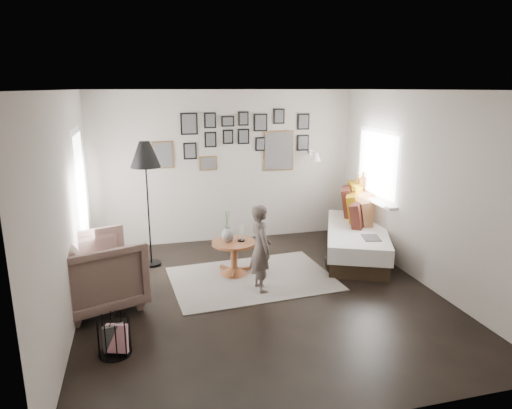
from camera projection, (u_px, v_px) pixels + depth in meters
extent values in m
plane|color=black|center=(262.00, 296.00, 5.93)|extent=(4.80, 4.80, 0.00)
plane|color=#AAA095|center=(225.00, 167.00, 7.86)|extent=(4.50, 0.00, 4.50)
plane|color=#AAA095|center=(349.00, 273.00, 3.36)|extent=(4.50, 0.00, 4.50)
plane|color=#AAA095|center=(67.00, 211.00, 5.06)|extent=(0.00, 4.80, 4.80)
plane|color=#AAA095|center=(423.00, 189.00, 6.16)|extent=(0.00, 4.80, 4.80)
plane|color=white|center=(263.00, 90.00, 5.28)|extent=(4.80, 4.80, 0.00)
plane|color=white|center=(82.00, 206.00, 6.25)|extent=(0.00, 2.14, 2.14)
plane|color=white|center=(82.00, 206.00, 6.25)|extent=(0.00, 1.88, 1.88)
plane|color=white|center=(82.00, 206.00, 6.25)|extent=(0.00, 1.93, 1.93)
plane|color=white|center=(378.00, 164.00, 7.24)|extent=(0.00, 1.30, 1.30)
plane|color=white|center=(378.00, 164.00, 7.24)|extent=(0.00, 1.14, 1.14)
cube|color=white|center=(372.00, 199.00, 7.37)|extent=(0.15, 1.32, 0.04)
cylinder|color=#8C4C14|center=(363.00, 185.00, 7.65)|extent=(0.10, 0.10, 0.28)
cylinder|color=#8C4C14|center=(358.00, 185.00, 7.82)|extent=(0.08, 0.08, 0.22)
cube|color=brown|center=(163.00, 155.00, 7.52)|extent=(0.35, 0.03, 0.45)
cube|color=black|center=(163.00, 155.00, 7.51)|extent=(0.30, 0.01, 0.40)
cube|color=black|center=(189.00, 124.00, 7.51)|extent=(0.28, 0.03, 0.36)
cube|color=black|center=(189.00, 124.00, 7.49)|extent=(0.23, 0.01, 0.31)
cube|color=black|center=(190.00, 151.00, 7.62)|extent=(0.22, 0.03, 0.28)
cube|color=black|center=(190.00, 151.00, 7.60)|extent=(0.17, 0.01, 0.23)
cube|color=black|center=(210.00, 120.00, 7.58)|extent=(0.20, 0.03, 0.26)
cube|color=black|center=(210.00, 120.00, 7.57)|extent=(0.15, 0.01, 0.21)
cube|color=black|center=(211.00, 140.00, 7.66)|extent=(0.20, 0.03, 0.26)
cube|color=black|center=(211.00, 140.00, 7.64)|extent=(0.15, 0.01, 0.21)
cube|color=black|center=(228.00, 121.00, 7.66)|extent=(0.22, 0.03, 0.18)
cube|color=black|center=(228.00, 121.00, 7.64)|extent=(0.17, 0.01, 0.13)
cube|color=black|center=(228.00, 137.00, 7.72)|extent=(0.18, 0.03, 0.24)
cube|color=black|center=(228.00, 137.00, 7.71)|extent=(0.13, 0.01, 0.19)
cube|color=black|center=(243.00, 119.00, 7.72)|extent=(0.18, 0.03, 0.24)
cube|color=black|center=(244.00, 119.00, 7.70)|extent=(0.13, 0.01, 0.19)
cube|color=black|center=(243.00, 136.00, 7.79)|extent=(0.20, 0.03, 0.26)
cube|color=black|center=(244.00, 136.00, 7.77)|extent=(0.15, 0.01, 0.21)
cube|color=black|center=(260.00, 122.00, 7.81)|extent=(0.24, 0.03, 0.30)
cube|color=black|center=(261.00, 123.00, 7.79)|extent=(0.19, 0.01, 0.25)
cube|color=black|center=(260.00, 144.00, 7.90)|extent=(0.18, 0.03, 0.24)
cube|color=black|center=(261.00, 144.00, 7.88)|extent=(0.13, 0.01, 0.19)
cube|color=brown|center=(278.00, 151.00, 8.01)|extent=(0.55, 0.03, 0.70)
cube|color=black|center=(279.00, 151.00, 7.99)|extent=(0.50, 0.01, 0.65)
cube|color=black|center=(279.00, 116.00, 7.86)|extent=(0.20, 0.03, 0.26)
cube|color=black|center=(279.00, 116.00, 7.85)|extent=(0.15, 0.01, 0.21)
cube|color=black|center=(303.00, 122.00, 8.00)|extent=(0.22, 0.03, 0.28)
cube|color=black|center=(304.00, 122.00, 7.98)|extent=(0.17, 0.01, 0.23)
cube|color=black|center=(303.00, 143.00, 8.09)|extent=(0.22, 0.03, 0.28)
cube|color=black|center=(303.00, 143.00, 8.07)|extent=(0.17, 0.01, 0.23)
cube|color=brown|center=(208.00, 163.00, 7.75)|extent=(0.30, 0.03, 0.24)
cube|color=black|center=(208.00, 163.00, 7.73)|extent=(0.25, 0.01, 0.19)
cube|color=white|center=(311.00, 153.00, 8.16)|extent=(0.06, 0.04, 0.10)
cylinder|color=white|center=(313.00, 152.00, 8.04)|extent=(0.02, 0.24, 0.02)
cone|color=white|center=(316.00, 157.00, 7.93)|extent=(0.18, 0.18, 0.14)
cube|color=beige|center=(252.00, 279.00, 6.45)|extent=(2.33, 1.71, 0.01)
cone|color=brown|center=(234.00, 271.00, 6.61)|extent=(0.47, 0.47, 0.09)
cylinder|color=brown|center=(234.00, 258.00, 6.56)|extent=(0.10, 0.10, 0.36)
cylinder|color=brown|center=(234.00, 243.00, 6.51)|extent=(0.63, 0.63, 0.04)
ellipsoid|color=black|center=(228.00, 235.00, 6.48)|extent=(0.18, 0.18, 0.20)
cylinder|color=black|center=(228.00, 227.00, 6.45)|extent=(0.05, 0.05, 0.04)
cylinder|color=black|center=(241.00, 240.00, 6.53)|extent=(0.11, 0.11, 0.02)
cube|color=black|center=(356.00, 249.00, 7.33)|extent=(1.58, 2.17, 0.23)
cube|color=white|center=(357.00, 235.00, 7.27)|extent=(1.66, 2.25, 0.25)
cube|color=#9A6A08|center=(337.00, 199.00, 7.95)|extent=(0.39, 0.63, 0.59)
cube|color=#3F1914|center=(332.00, 203.00, 7.82)|extent=(0.46, 0.57, 0.52)
cube|color=brown|center=(351.00, 205.00, 7.73)|extent=(0.28, 0.53, 0.50)
cube|color=#9A6A08|center=(343.00, 209.00, 7.55)|extent=(0.43, 0.53, 0.48)
cube|color=brown|center=(358.00, 212.00, 7.42)|extent=(0.30, 0.48, 0.44)
cube|color=#3F1914|center=(356.00, 216.00, 7.24)|extent=(0.43, 0.46, 0.42)
cube|color=black|center=(371.00, 238.00, 6.71)|extent=(0.30, 0.36, 0.02)
imported|color=brown|center=(99.00, 272.00, 5.55)|extent=(1.25, 1.23, 0.90)
cube|color=white|center=(99.00, 268.00, 5.59)|extent=(0.51, 0.52, 0.18)
cylinder|color=black|center=(152.00, 263.00, 6.98)|extent=(0.29, 0.29, 0.03)
cylinder|color=black|center=(148.00, 212.00, 6.78)|extent=(0.03, 0.03, 1.67)
cone|color=black|center=(145.00, 154.00, 6.56)|extent=(0.44, 0.44, 0.38)
cube|color=black|center=(114.00, 338.00, 4.59)|extent=(0.23, 0.13, 0.30)
cube|color=white|center=(117.00, 338.00, 4.58)|extent=(0.23, 0.14, 0.30)
ellipsoid|color=black|center=(334.00, 263.00, 6.57)|extent=(0.30, 0.30, 0.35)
cylinder|color=black|center=(335.00, 248.00, 6.52)|extent=(0.05, 0.05, 0.11)
ellipsoid|color=black|center=(360.00, 265.00, 6.55)|extent=(0.27, 0.27, 0.31)
cylinder|color=black|center=(361.00, 252.00, 6.50)|extent=(0.05, 0.05, 0.11)
imported|color=#544742|center=(261.00, 248.00, 5.96)|extent=(0.32, 0.45, 1.18)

